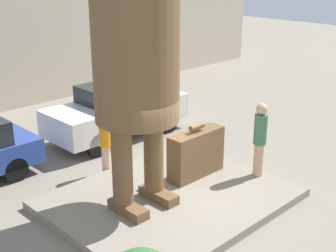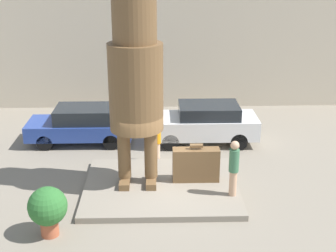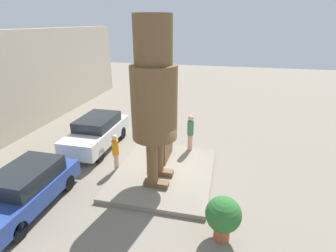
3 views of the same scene
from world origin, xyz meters
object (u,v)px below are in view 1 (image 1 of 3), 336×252
at_px(parked_car_white, 118,109).
at_px(worker_hivis, 105,140).
at_px(giant_suitcase, 196,153).
at_px(tourist, 260,137).
at_px(statue_figure, 135,32).

xyz_separation_m(parked_car_white, worker_hivis, (-1.89, -1.86, 0.07)).
height_order(giant_suitcase, tourist, tourist).
distance_m(parked_car_white, worker_hivis, 2.65).
bearing_deg(statue_figure, worker_hivis, 72.14).
relative_size(giant_suitcase, parked_car_white, 0.35).
relative_size(tourist, worker_hivis, 1.06).
distance_m(tourist, parked_car_white, 4.75).
bearing_deg(giant_suitcase, worker_hivis, 124.30).
relative_size(statue_figure, giant_suitcase, 4.06).
height_order(tourist, parked_car_white, tourist).
height_order(statue_figure, parked_car_white, statue_figure).
distance_m(statue_figure, giant_suitcase, 3.57).
distance_m(giant_suitcase, tourist, 1.53).
distance_m(statue_figure, worker_hivis, 3.51).
xyz_separation_m(statue_figure, giant_suitcase, (1.88, 0.11, -3.03)).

